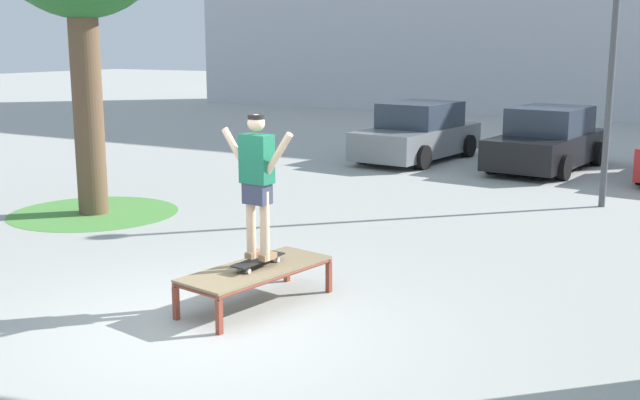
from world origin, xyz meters
TOP-DOWN VIEW (x-y plane):
  - ground_plane at (0.00, 0.00)m, footprint 120.00×120.00m
  - skate_box at (0.04, 0.87)m, footprint 1.07×2.00m
  - skateboard at (0.05, 0.91)m, footprint 0.25×0.81m
  - skater at (0.05, 0.91)m, footprint 1.00×0.30m
  - grass_patch_near_left at (-5.38, 3.56)m, footprint 3.02×3.02m
  - car_grey at (-2.82, 12.48)m, footprint 2.21×4.34m
  - car_black at (0.48, 12.66)m, footprint 2.22×4.34m

SIDE VIEW (x-z plane):
  - ground_plane at x=0.00m, z-range 0.00..0.00m
  - grass_patch_near_left at x=-5.38m, z-range 0.00..0.01m
  - skate_box at x=0.04m, z-range 0.18..0.64m
  - skateboard at x=0.05m, z-range 0.49..0.58m
  - car_grey at x=-2.82m, z-range -0.06..1.44m
  - car_black at x=0.48m, z-range -0.06..1.44m
  - skater at x=0.05m, z-range 0.68..2.38m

